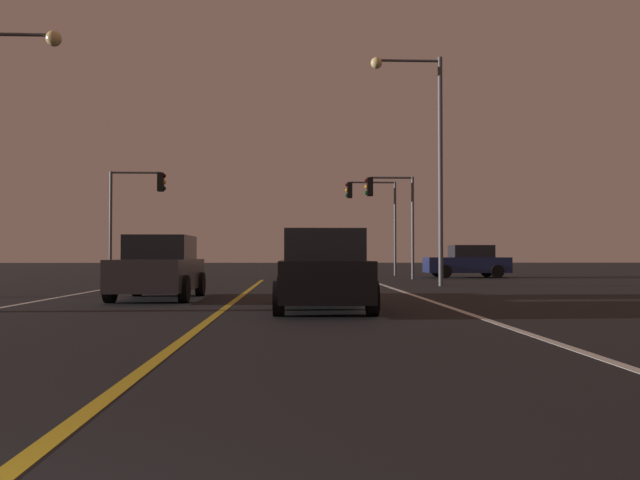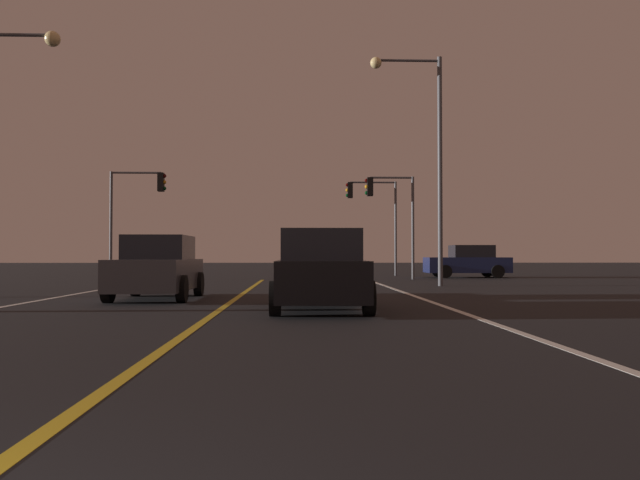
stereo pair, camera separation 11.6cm
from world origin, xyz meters
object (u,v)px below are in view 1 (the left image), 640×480
car_lead_same_lane (323,272)px  traffic_light_near_right (389,203)px  car_crossing_side (468,262)px  street_lamp_left_mid (5,125)px  traffic_light_near_left (137,199)px  traffic_light_far_right (371,206)px  car_oncoming (159,268)px  street_lamp_right_far (425,141)px

car_lead_same_lane → traffic_light_near_right: bearing=-12.9°
car_lead_same_lane → traffic_light_near_right: size_ratio=0.86×
car_crossing_side → street_lamp_left_mid: bearing=41.4°
traffic_light_near_left → traffic_light_far_right: (11.93, 5.50, 0.15)m
car_crossing_side → car_lead_same_lane: bearing=66.8°
traffic_light_near_left → street_lamp_left_mid: street_lamp_left_mid is taller
traffic_light_far_right → car_oncoming: bearing=67.5°
car_oncoming → traffic_light_near_left: (-3.94, 13.76, 3.03)m
traffic_light_near_left → street_lamp_left_mid: size_ratio=0.69×
car_crossing_side → street_lamp_left_mid: 23.30m
traffic_light_near_left → traffic_light_far_right: size_ratio=0.96×
traffic_light_far_right → street_lamp_right_far: (0.57, -12.33, 1.54)m
car_oncoming → traffic_light_near_right: bearing=149.1°
car_oncoming → traffic_light_far_right: (7.99, 19.26, 3.18)m
traffic_light_near_left → traffic_light_far_right: bearing=24.8°
traffic_light_far_right → street_lamp_left_mid: bearing=55.7°
traffic_light_near_right → car_oncoming: bearing=59.1°
traffic_light_near_left → car_oncoming: bearing=-74.0°
car_lead_same_lane → street_lamp_left_mid: bearing=62.0°
car_crossing_side → car_oncoming: bearing=51.8°
car_lead_same_lane → traffic_light_near_left: size_ratio=0.83×
traffic_light_near_left → street_lamp_right_far: bearing=-28.7°
traffic_light_near_right → street_lamp_left_mid: bearing=45.2°
street_lamp_left_mid → street_lamp_right_far: bearing=24.6°
car_crossing_side → traffic_light_near_right: size_ratio=0.86×
car_crossing_side → traffic_light_far_right: bearing=-33.7°
car_oncoming → car_lead_same_lane: same height
car_oncoming → street_lamp_right_far: size_ratio=0.49×
traffic_light_near_right → street_lamp_right_far: bearing=92.9°
car_lead_same_lane → traffic_light_near_right: (4.01, 17.46, 2.88)m
car_oncoming → traffic_light_near_right: size_ratio=0.86×
traffic_light_near_right → car_lead_same_lane: bearing=77.1°
car_lead_same_lane → street_lamp_right_far: 12.41m
car_crossing_side → street_lamp_left_mid: street_lamp_left_mid is taller
traffic_light_near_left → street_lamp_left_mid: bearing=-92.6°
traffic_light_near_left → street_lamp_right_far: 14.35m
traffic_light_near_right → street_lamp_right_far: 7.08m
traffic_light_near_right → traffic_light_far_right: traffic_light_far_right is taller
street_lamp_right_far → traffic_light_far_right: bearing=-87.3°
car_oncoming → street_lamp_left_mid: size_ratio=0.57×
street_lamp_right_far → street_lamp_left_mid: bearing=24.6°
car_oncoming → street_lamp_right_far: bearing=129.0°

